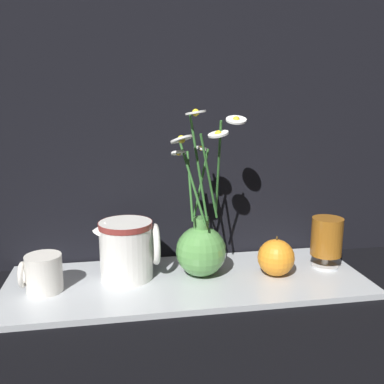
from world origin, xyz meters
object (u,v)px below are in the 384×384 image
object	(u,v)px
vase_with_flowers	(201,245)
ceramic_pitcher	(128,247)
yellow_mug	(43,273)
orange_fruit	(276,258)
tea_glass	(327,238)

from	to	relation	value
vase_with_flowers	ceramic_pitcher	size ratio (longest dim) A/B	2.59
yellow_mug	orange_fruit	distance (m)	0.48
orange_fruit	tea_glass	bearing A→B (deg)	10.62
yellow_mug	tea_glass	distance (m)	0.61
tea_glass	orange_fruit	world-z (taller)	tea_glass
yellow_mug	tea_glass	bearing A→B (deg)	1.84
tea_glass	orange_fruit	size ratio (longest dim) A/B	1.32
vase_with_flowers	ceramic_pitcher	bearing A→B (deg)	174.57
ceramic_pitcher	orange_fruit	bearing A→B (deg)	-7.60
vase_with_flowers	yellow_mug	bearing A→B (deg)	-175.96
vase_with_flowers	ceramic_pitcher	distance (m)	0.16
vase_with_flowers	orange_fruit	world-z (taller)	vase_with_flowers
orange_fruit	yellow_mug	bearing A→B (deg)	179.48
yellow_mug	ceramic_pitcher	xyz separation A→B (m)	(0.17, 0.04, 0.03)
yellow_mug	tea_glass	size ratio (longest dim) A/B	0.71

